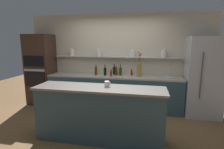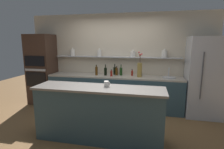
# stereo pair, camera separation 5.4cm
# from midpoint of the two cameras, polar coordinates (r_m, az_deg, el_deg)

# --- Properties ---
(ground_plane) EXTENTS (12.00, 12.00, 0.00)m
(ground_plane) POSITION_cam_midpoint_polar(r_m,az_deg,el_deg) (3.90, -2.77, -17.29)
(ground_plane) COLOR brown
(back_wall_unit) EXTENTS (5.20, 0.28, 2.60)m
(back_wall_unit) POSITION_cam_midpoint_polar(r_m,az_deg,el_deg) (5.04, 1.57, 4.68)
(back_wall_unit) COLOR beige
(back_wall_unit) RESTS_ON ground_plane
(back_counter_unit) EXTENTS (3.62, 0.62, 0.92)m
(back_counter_unit) POSITION_cam_midpoint_polar(r_m,az_deg,el_deg) (4.87, 0.22, -5.67)
(back_counter_unit) COLOR #334C56
(back_counter_unit) RESTS_ON ground_plane
(island_counter) EXTENTS (2.38, 0.61, 1.02)m
(island_counter) POSITION_cam_midpoint_polar(r_m,az_deg,el_deg) (3.33, -4.57, -12.63)
(island_counter) COLOR #334C56
(island_counter) RESTS_ON ground_plane
(refrigerator) EXTENTS (0.82, 0.73, 1.95)m
(refrigerator) POSITION_cam_midpoint_polar(r_m,az_deg,el_deg) (4.81, 27.33, -0.75)
(refrigerator) COLOR #B7B7BC
(refrigerator) RESTS_ON ground_plane
(oven_tower) EXTENTS (0.72, 0.64, 2.04)m
(oven_tower) POSITION_cam_midpoint_polar(r_m,az_deg,el_deg) (5.59, -22.42, 1.51)
(oven_tower) COLOR #3D281E
(oven_tower) RESTS_ON ground_plane
(flower_vase) EXTENTS (0.12, 0.14, 0.66)m
(flower_vase) POSITION_cam_midpoint_polar(r_m,az_deg,el_deg) (4.60, 8.55, 1.76)
(flower_vase) COLOR olive
(flower_vase) RESTS_ON back_counter_unit
(sink_fixture) EXTENTS (0.32, 0.32, 0.25)m
(sink_fixture) POSITION_cam_midpoint_polar(r_m,az_deg,el_deg) (4.70, 17.64, -0.72)
(sink_fixture) COLOR #B7B7BC
(sink_fixture) RESTS_ON back_counter_unit
(bottle_wine_0) EXTENTS (0.08, 0.08, 0.30)m
(bottle_wine_0) POSITION_cam_midpoint_polar(r_m,az_deg,el_deg) (4.79, 2.48, 1.05)
(bottle_wine_0) COLOR #193814
(bottle_wine_0) RESTS_ON back_counter_unit
(bottle_spirit_1) EXTENTS (0.07, 0.07, 0.25)m
(bottle_spirit_1) POSITION_cam_midpoint_polar(r_m,az_deg,el_deg) (4.80, 1.03, 0.98)
(bottle_spirit_1) COLOR #4C2D0C
(bottle_spirit_1) RESTS_ON back_counter_unit
(bottle_wine_2) EXTENTS (0.08, 0.08, 0.30)m
(bottle_wine_2) POSITION_cam_midpoint_polar(r_m,az_deg,el_deg) (4.78, -2.62, 1.03)
(bottle_wine_2) COLOR black
(bottle_wine_2) RESTS_ON back_counter_unit
(bottle_sauce_3) EXTENTS (0.06, 0.06, 0.18)m
(bottle_sauce_3) POSITION_cam_midpoint_polar(r_m,az_deg,el_deg) (4.64, -0.66, 0.32)
(bottle_sauce_3) COLOR maroon
(bottle_sauce_3) RESTS_ON back_counter_unit
(bottle_sauce_4) EXTENTS (0.05, 0.05, 0.17)m
(bottle_sauce_4) POSITION_cam_midpoint_polar(r_m,az_deg,el_deg) (4.78, 6.10, 0.54)
(bottle_sauce_4) COLOR maroon
(bottle_sauce_4) RESTS_ON back_counter_unit
(bottle_wine_5) EXTENTS (0.08, 0.08, 0.30)m
(bottle_wine_5) POSITION_cam_midpoint_polar(r_m,az_deg,el_deg) (4.89, 0.43, 1.26)
(bottle_wine_5) COLOR black
(bottle_wine_5) RESTS_ON back_counter_unit
(bottle_spirit_6) EXTENTS (0.07, 0.07, 0.29)m
(bottle_spirit_6) POSITION_cam_midpoint_polar(r_m,az_deg,el_deg) (4.81, -5.57, 1.19)
(bottle_spirit_6) COLOR #4C2D0C
(bottle_spirit_6) RESTS_ON back_counter_unit
(coffee_mug) EXTENTS (0.11, 0.09, 0.10)m
(coffee_mug) POSITION_cam_midpoint_polar(r_m,az_deg,el_deg) (3.20, -2.12, -3.04)
(coffee_mug) COLOR silver
(coffee_mug) RESTS_ON island_counter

